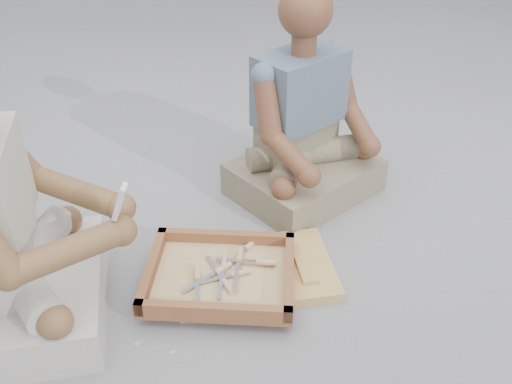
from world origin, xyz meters
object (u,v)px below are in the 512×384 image
object	(u,v)px
companion	(304,130)
carved_panel	(255,271)
craftsman	(10,238)
tool_tray	(220,275)

from	to	relation	value
companion	carved_panel	bearing A→B (deg)	29.24
craftsman	companion	world-z (taller)	craftsman
carved_panel	companion	distance (m)	0.68
companion	craftsman	bearing A→B (deg)	-2.56
carved_panel	tool_tray	xyz separation A→B (m)	(-0.14, -0.03, 0.04)
carved_panel	craftsman	distance (m)	0.86
carved_panel	tool_tray	bearing A→B (deg)	-166.04
craftsman	companion	xyz separation A→B (m)	(1.16, 0.48, -0.02)
carved_panel	companion	xyz separation A→B (m)	(0.36, 0.50, 0.29)
carved_panel	companion	world-z (taller)	companion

